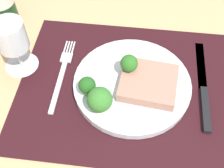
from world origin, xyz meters
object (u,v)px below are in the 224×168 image
object	(u,v)px
plate	(130,84)
knife	(201,90)
steak	(146,82)
wine_glass	(10,39)
fork	(60,73)

from	to	relation	value
plate	knife	xyz separation A→B (cm)	(14.45, 0.53, -0.50)
plate	steak	bearing A→B (deg)	-12.26
steak	knife	bearing A→B (deg)	6.10
steak	plate	bearing A→B (deg)	167.74
knife	wine_glass	world-z (taller)	wine_glass
plate	knife	world-z (taller)	plate
steak	knife	size ratio (longest dim) A/B	0.47
plate	fork	bearing A→B (deg)	174.53
steak	wine_glass	size ratio (longest dim) A/B	0.91
wine_glass	steak	bearing A→B (deg)	-7.73
plate	knife	size ratio (longest dim) A/B	1.03
wine_glass	plate	bearing A→B (deg)	-7.13
plate	wine_glass	xyz separation A→B (cm)	(-24.08, 3.01, 6.78)
plate	fork	world-z (taller)	plate
plate	steak	distance (cm)	3.71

